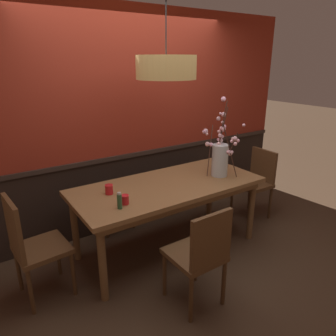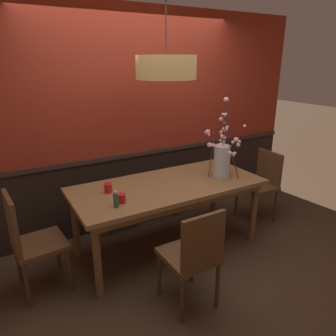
{
  "view_description": "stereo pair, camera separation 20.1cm",
  "coord_description": "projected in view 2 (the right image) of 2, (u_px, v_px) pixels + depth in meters",
  "views": [
    {
      "loc": [
        -1.72,
        -2.57,
        2.03
      ],
      "look_at": [
        0.0,
        0.0,
        0.96
      ],
      "focal_mm": 33.75,
      "sensor_mm": 36.0,
      "label": 1
    },
    {
      "loc": [
        -1.55,
        -2.68,
        2.03
      ],
      "look_at": [
        0.0,
        0.0,
        0.96
      ],
      "focal_mm": 33.75,
      "sensor_mm": 36.0,
      "label": 2
    }
  ],
  "objects": [
    {
      "name": "chair_head_east_end",
      "position": [
        262.0,
        181.0,
        4.11
      ],
      "size": [
        0.41,
        0.44,
        0.91
      ],
      "color": "brown",
      "rests_on": "ground"
    },
    {
      "name": "candle_holder_nearer_center",
      "position": [
        122.0,
        198.0,
        2.88
      ],
      "size": [
        0.07,
        0.07,
        0.09
      ],
      "color": "red",
      "rests_on": "dining_table"
    },
    {
      "name": "chair_far_side_left",
      "position": [
        112.0,
        187.0,
        3.97
      ],
      "size": [
        0.47,
        0.47,
        0.88
      ],
      "color": "brown",
      "rests_on": "ground"
    },
    {
      "name": "pendant_lamp",
      "position": [
        166.0,
        67.0,
        2.94
      ],
      "size": [
        0.57,
        0.57,
        0.76
      ],
      "color": "tan"
    },
    {
      "name": "chair_head_west_end",
      "position": [
        30.0,
        239.0,
        2.75
      ],
      "size": [
        0.46,
        0.46,
        0.98
      ],
      "color": "brown",
      "rests_on": "ground"
    },
    {
      "name": "chair_near_side_left",
      "position": [
        193.0,
        254.0,
        2.58
      ],
      "size": [
        0.42,
        0.44,
        0.93
      ],
      "color": "brown",
      "rests_on": "ground"
    },
    {
      "name": "condiment_bottle",
      "position": [
        116.0,
        200.0,
        2.79
      ],
      "size": [
        0.04,
        0.04,
        0.15
      ],
      "color": "#2D5633",
      "rests_on": "dining_table"
    },
    {
      "name": "back_wall",
      "position": [
        135.0,
        123.0,
        3.82
      ],
      "size": [
        4.75,
        0.14,
        2.61
      ],
      "color": "black",
      "rests_on": "ground"
    },
    {
      "name": "vase_with_blossoms",
      "position": [
        222.0,
        158.0,
        3.48
      ],
      "size": [
        0.41,
        0.53,
        0.87
      ],
      "color": "silver",
      "rests_on": "dining_table"
    },
    {
      "name": "candle_holder_nearer_edge",
      "position": [
        108.0,
        188.0,
        3.11
      ],
      "size": [
        0.08,
        0.08,
        0.1
      ],
      "color": "red",
      "rests_on": "dining_table"
    },
    {
      "name": "ground_plane",
      "position": [
        168.0,
        247.0,
        3.59
      ],
      "size": [
        24.0,
        24.0,
        0.0
      ],
      "primitive_type": "plane",
      "color": "#422D1E"
    },
    {
      "name": "chair_far_side_right",
      "position": [
        156.0,
        175.0,
        4.3
      ],
      "size": [
        0.45,
        0.44,
        0.95
      ],
      "color": "brown",
      "rests_on": "ground"
    },
    {
      "name": "dining_table",
      "position": [
        168.0,
        191.0,
        3.36
      ],
      "size": [
        2.02,
        0.91,
        0.78
      ],
      "color": "olive",
      "rests_on": "ground"
    }
  ]
}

